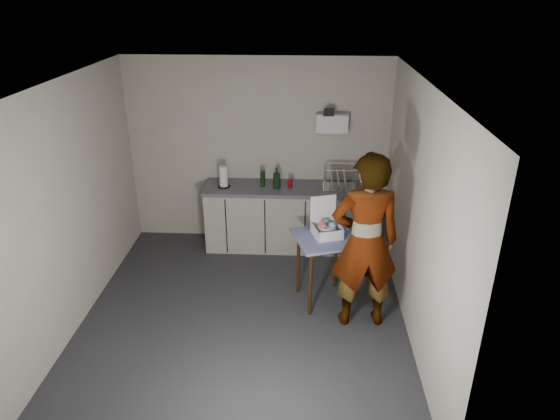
# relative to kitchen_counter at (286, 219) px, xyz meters

# --- Properties ---
(ground) EXTENTS (4.00, 4.00, 0.00)m
(ground) POSITION_rel_kitchen_counter_xyz_m (-0.40, -1.70, -0.43)
(ground) COLOR #292A2F
(ground) RESTS_ON ground
(wall_back) EXTENTS (3.60, 0.02, 2.60)m
(wall_back) POSITION_rel_kitchen_counter_xyz_m (-0.40, 0.29, 0.87)
(wall_back) COLOR beige
(wall_back) RESTS_ON ground
(wall_right) EXTENTS (0.02, 4.00, 2.60)m
(wall_right) POSITION_rel_kitchen_counter_xyz_m (1.39, -1.70, 0.87)
(wall_right) COLOR beige
(wall_right) RESTS_ON ground
(wall_left) EXTENTS (0.02, 4.00, 2.60)m
(wall_left) POSITION_rel_kitchen_counter_xyz_m (-2.19, -1.70, 0.87)
(wall_left) COLOR beige
(wall_left) RESTS_ON ground
(ceiling) EXTENTS (3.60, 4.00, 0.01)m
(ceiling) POSITION_rel_kitchen_counter_xyz_m (-0.40, -1.70, 2.17)
(ceiling) COLOR white
(ceiling) RESTS_ON wall_back
(kitchen_counter) EXTENTS (2.24, 0.62, 0.91)m
(kitchen_counter) POSITION_rel_kitchen_counter_xyz_m (0.00, 0.00, 0.00)
(kitchen_counter) COLOR black
(kitchen_counter) RESTS_ON ground
(wall_shelf) EXTENTS (0.42, 0.18, 0.37)m
(wall_shelf) POSITION_rel_kitchen_counter_xyz_m (0.60, 0.22, 1.32)
(wall_shelf) COLOR white
(wall_shelf) RESTS_ON ground
(side_table) EXTENTS (0.81, 0.81, 0.83)m
(side_table) POSITION_rel_kitchen_counter_xyz_m (0.50, -1.32, 0.30)
(side_table) COLOR #381F0C
(side_table) RESTS_ON ground
(standing_man) EXTENTS (0.77, 0.55, 1.98)m
(standing_man) POSITION_rel_kitchen_counter_xyz_m (0.89, -1.70, 0.56)
(standing_man) COLOR #B2A593
(standing_man) RESTS_ON ground
(soap_bottle) EXTENTS (0.12, 0.12, 0.29)m
(soap_bottle) POSITION_rel_kitchen_counter_xyz_m (-0.12, -0.06, 0.63)
(soap_bottle) COLOR black
(soap_bottle) RESTS_ON kitchen_counter
(soda_can) EXTENTS (0.06, 0.06, 0.12)m
(soda_can) POSITION_rel_kitchen_counter_xyz_m (0.05, -0.02, 0.54)
(soda_can) COLOR red
(soda_can) RESTS_ON kitchen_counter
(dark_bottle) EXTENTS (0.06, 0.06, 0.22)m
(dark_bottle) POSITION_rel_kitchen_counter_xyz_m (-0.32, -0.00, 0.59)
(dark_bottle) COLOR black
(dark_bottle) RESTS_ON kitchen_counter
(paper_towel) EXTENTS (0.17, 0.17, 0.30)m
(paper_towel) POSITION_rel_kitchen_counter_xyz_m (-0.85, -0.04, 0.63)
(paper_towel) COLOR black
(paper_towel) RESTS_ON kitchen_counter
(dish_rack) EXTENTS (0.44, 0.33, 0.31)m
(dish_rack) POSITION_rel_kitchen_counter_xyz_m (0.71, -0.00, 0.55)
(dish_rack) COLOR silver
(dish_rack) RESTS_ON kitchen_counter
(bakery_box) EXTENTS (0.38, 0.39, 0.43)m
(bakery_box) POSITION_rel_kitchen_counter_xyz_m (0.51, -1.25, 0.50)
(bakery_box) COLOR white
(bakery_box) RESTS_ON side_table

